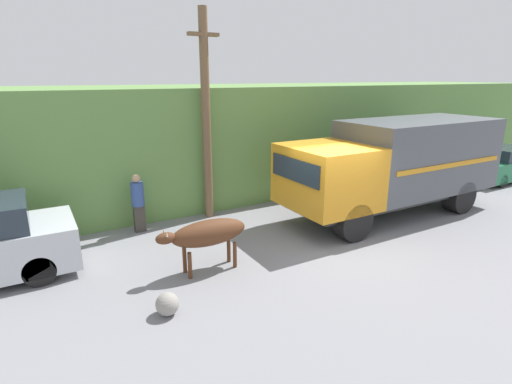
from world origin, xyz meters
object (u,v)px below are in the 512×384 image
at_px(roadside_rock, 167,304).
at_px(brown_cow, 207,234).
at_px(pedestrian_on_hill, 138,201).
at_px(hatchback_car, 503,165).
at_px(utility_pole, 206,115).
at_px(cargo_truck, 397,163).

bearing_deg(roadside_rock, brown_cow, 42.67).
bearing_deg(pedestrian_on_hill, hatchback_car, 172.90).
height_order(pedestrian_on_hill, roadside_rock, pedestrian_on_hill).
bearing_deg(brown_cow, utility_pole, 58.48).
bearing_deg(pedestrian_on_hill, utility_pole, -175.29).
bearing_deg(pedestrian_on_hill, cargo_truck, 161.22).
distance_m(cargo_truck, pedestrian_on_hill, 7.85).
bearing_deg(cargo_truck, pedestrian_on_hill, 163.73).
relative_size(cargo_truck, brown_cow, 3.53).
xyz_separation_m(utility_pole, roadside_rock, (-2.83, -4.60, -2.93)).
relative_size(brown_cow, utility_pole, 0.34).
xyz_separation_m(hatchback_car, roadside_rock, (-15.33, -2.64, -0.46)).
relative_size(cargo_truck, roadside_rock, 17.02).
height_order(pedestrian_on_hill, utility_pole, utility_pole).
bearing_deg(utility_pole, roadside_rock, -121.56).
bearing_deg(brown_cow, pedestrian_on_hill, 95.33).
bearing_deg(brown_cow, roadside_rock, -145.17).
bearing_deg(brown_cow, cargo_truck, -2.06).
xyz_separation_m(pedestrian_on_hill, utility_pole, (2.21, 0.19, 2.24)).
height_order(brown_cow, utility_pole, utility_pole).
xyz_separation_m(hatchback_car, utility_pole, (-12.50, 1.96, 2.47)).
bearing_deg(cargo_truck, hatchback_car, 7.85).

